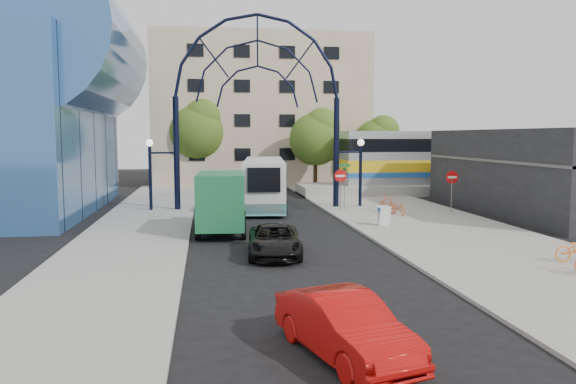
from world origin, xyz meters
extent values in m
plane|color=black|center=(0.00, 0.00, 0.00)|extent=(120.00, 120.00, 0.00)
cube|color=gray|center=(8.00, 4.00, 0.06)|extent=(8.00, 56.00, 0.12)
cube|color=gray|center=(-6.50, 6.00, 0.06)|extent=(5.00, 50.00, 0.12)
cylinder|color=black|center=(-5.00, 14.00, 3.50)|extent=(0.36, 0.36, 7.00)
cylinder|color=black|center=(5.00, 14.00, 3.50)|extent=(0.36, 0.36, 7.00)
cylinder|color=black|center=(-6.60, 14.00, 2.00)|extent=(0.20, 0.20, 4.00)
cylinder|color=black|center=(6.60, 14.00, 2.00)|extent=(0.20, 0.20, 4.00)
sphere|color=white|center=(-6.60, 14.00, 4.20)|extent=(0.44, 0.44, 0.44)
sphere|color=white|center=(6.60, 14.00, 4.20)|extent=(0.44, 0.44, 0.44)
cylinder|color=slate|center=(4.80, 12.00, 1.22)|extent=(0.06, 0.06, 2.20)
cylinder|color=red|center=(4.80, 12.00, 2.22)|extent=(0.80, 0.04, 0.80)
cube|color=white|center=(4.80, 11.97, 2.22)|extent=(0.55, 0.02, 0.12)
cylinder|color=slate|center=(11.00, 10.00, 1.22)|extent=(0.06, 0.06, 2.20)
cylinder|color=red|center=(11.00, 10.00, 2.22)|extent=(0.76, 0.04, 0.76)
cube|color=white|center=(11.00, 9.97, 2.22)|extent=(0.55, 0.02, 0.12)
cylinder|color=slate|center=(5.20, 12.60, 1.52)|extent=(0.05, 0.05, 2.80)
cube|color=#146626|center=(5.20, 12.60, 2.82)|extent=(0.70, 0.03, 0.18)
cube|color=#146626|center=(5.20, 12.60, 2.57)|extent=(0.03, 0.70, 0.18)
cube|color=white|center=(5.60, 5.80, 0.62)|extent=(0.55, 0.26, 0.99)
cube|color=white|center=(5.60, 6.15, 0.62)|extent=(0.55, 0.26, 0.99)
cube|color=#1E59A5|center=(5.60, 5.98, 0.95)|extent=(0.55, 0.42, 0.14)
cylinder|color=#3462A0|center=(-12.00, 15.00, 10.00)|extent=(9.00, 16.00, 9.00)
cube|color=black|center=(16.00, 10.00, 2.50)|extent=(6.00, 16.00, 5.00)
cube|color=tan|center=(2.00, 35.00, 7.00)|extent=(20.00, 12.00, 14.00)
cube|color=gray|center=(20.00, 22.00, 0.40)|extent=(32.00, 5.00, 0.80)
cube|color=#B7B7BC|center=(20.00, 22.00, 2.90)|extent=(25.00, 3.00, 4.20)
cube|color=gold|center=(20.00, 22.00, 2.30)|extent=(25.10, 3.05, 0.90)
cube|color=black|center=(20.00, 22.00, 3.90)|extent=(25.05, 3.05, 1.00)
cube|color=#1E59A5|center=(20.00, 22.00, 1.60)|extent=(25.10, 3.05, 0.35)
cylinder|color=#382314|center=(6.00, 26.00, 1.26)|extent=(0.36, 0.36, 2.52)
sphere|color=#335A17|center=(6.00, 26.00, 4.34)|extent=(4.48, 4.48, 4.48)
sphere|color=#335A17|center=(6.50, 25.70, 5.46)|extent=(3.08, 3.08, 3.08)
cylinder|color=#382314|center=(-4.00, 30.00, 1.44)|extent=(0.36, 0.36, 2.88)
sphere|color=#335A17|center=(-4.00, 30.00, 4.96)|extent=(5.12, 5.12, 5.12)
sphere|color=#335A17|center=(-3.50, 29.70, 6.24)|extent=(3.52, 3.52, 3.52)
cylinder|color=#382314|center=(12.00, 28.00, 1.17)|extent=(0.36, 0.36, 2.34)
sphere|color=#335A17|center=(12.00, 28.00, 4.03)|extent=(4.16, 4.16, 4.16)
sphere|color=#335A17|center=(12.50, 27.70, 5.07)|extent=(2.86, 2.86, 2.86)
cube|color=silver|center=(0.50, 15.24, 1.69)|extent=(3.59, 11.29, 2.80)
cube|color=#5BCACA|center=(0.50, 15.24, 0.53)|extent=(3.62, 11.29, 0.68)
cube|color=black|center=(0.50, 15.24, 2.27)|extent=(3.62, 11.07, 0.87)
cube|color=black|center=(-0.08, 9.66, 2.22)|extent=(1.82, 0.32, 1.35)
cube|color=black|center=(1.07, 20.71, 1.54)|extent=(2.32, 0.41, 1.54)
cylinder|color=black|center=(-0.34, 18.79, 0.46)|extent=(0.36, 0.95, 0.93)
cylinder|color=black|center=(2.05, 18.54, 0.46)|extent=(0.36, 0.95, 0.93)
cylinder|color=black|center=(-1.12, 11.28, 0.46)|extent=(0.36, 0.95, 0.93)
cylinder|color=black|center=(1.27, 11.04, 0.46)|extent=(0.36, 0.95, 0.93)
cube|color=black|center=(-2.38, 7.63, 0.97)|extent=(2.16, 2.24, 1.94)
cube|color=black|center=(-2.31, 8.69, 1.37)|extent=(1.77, 0.20, 0.88)
cube|color=#1A6338|center=(-2.54, 4.99, 1.68)|extent=(2.37, 4.19, 2.47)
cylinder|color=black|center=(-3.41, 7.43, 0.42)|extent=(0.28, 0.86, 0.85)
cylinder|color=black|center=(-1.38, 7.31, 0.42)|extent=(0.28, 0.86, 0.85)
cylinder|color=black|center=(-3.62, 4.00, 0.42)|extent=(0.28, 0.86, 0.85)
cylinder|color=black|center=(-1.60, 3.87, 0.42)|extent=(0.28, 0.86, 0.85)
imported|color=black|center=(-0.64, 0.26, 0.60)|extent=(2.37, 4.48, 1.20)
imported|color=#B20D0B|center=(-0.40, -9.90, 0.67)|extent=(2.54, 4.31, 1.34)
imported|color=orange|center=(7.71, 9.73, 0.55)|extent=(0.73, 1.68, 0.86)
imported|color=#CA5028|center=(7.26, 10.55, 0.64)|extent=(0.86, 1.80, 1.04)
camera|label=1|loc=(-3.21, -20.95, 4.61)|focal=35.00mm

